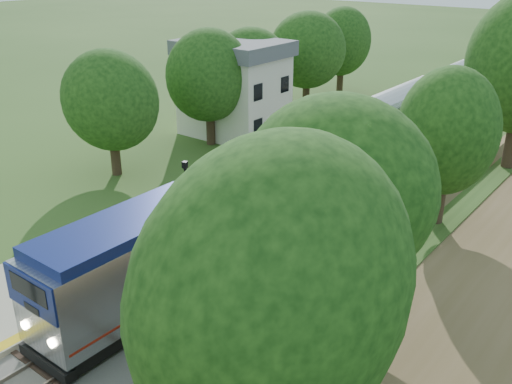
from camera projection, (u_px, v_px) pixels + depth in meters
The scene contains 6 objects.
platform at pixel (197, 212), 34.57m from camera, with size 6.40×68.00×0.38m, color #A8A188.
yellow_stripe at pixel (233, 221), 32.88m from camera, with size 0.55×68.00×0.01m, color gold.
station_building at pixel (234, 88), 48.17m from camera, with size 8.60×6.60×8.00m.
trees_behind_platform at pixel (179, 110), 39.63m from camera, with size 7.82×53.32×7.21m.
lamppost_far at pixel (187, 199), 31.40m from camera, with size 0.39×0.39×3.99m.
signal_farside at pixel (411, 174), 29.73m from camera, with size 0.35×0.28×6.42m.
Camera 1 is at (16.87, -6.52, 14.84)m, focal length 40.00 mm.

